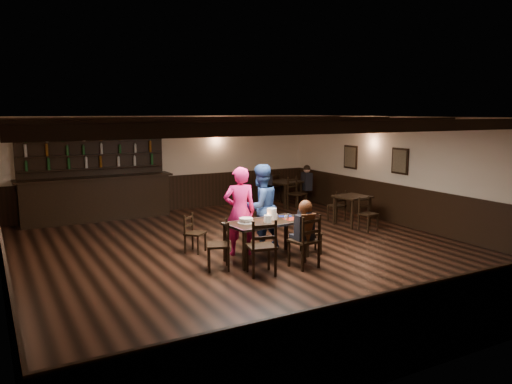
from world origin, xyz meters
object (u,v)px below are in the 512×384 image
chair_near_left (263,243)px  chair_near_right (307,237)px  woman_pink (240,211)px  cake (246,221)px  dining_table (267,225)px  man_blue (261,207)px  bar_counter (96,192)px

chair_near_left → chair_near_right: size_ratio=1.01×
chair_near_right → woman_pink: 1.56m
chair_near_right → cake: (-0.79, 0.88, 0.22)m
dining_table → man_blue: 0.79m
woman_pink → cake: bearing=91.3°
dining_table → man_blue: size_ratio=0.93×
man_blue → cake: bearing=35.1°
chair_near_left → man_blue: man_blue is taller
woman_pink → chair_near_right: bearing=130.8°
dining_table → bar_counter: 5.68m
dining_table → cake: 0.45m
chair_near_right → woman_pink: bearing=115.7°
chair_near_left → woman_pink: woman_pink is taller
chair_near_right → man_blue: 1.59m
dining_table → woman_pink: bearing=119.5°
woman_pink → bar_counter: size_ratio=0.45×
woman_pink → cake: 0.52m
chair_near_right → bar_counter: 6.59m
woman_pink → man_blue: size_ratio=1.00×
chair_near_right → cake: bearing=131.8°
woman_pink → cake: (-0.12, -0.50, -0.08)m
chair_near_left → bar_counter: size_ratio=0.25×
dining_table → man_blue: (0.26, 0.72, 0.21)m
chair_near_left → cake: bearing=81.6°
chair_near_left → man_blue: bearing=61.9°
dining_table → chair_near_left: (-0.55, -0.81, -0.09)m
dining_table → chair_near_right: bearing=-66.8°
dining_table → chair_near_left: bearing=-124.2°
woman_pink → bar_counter: bar_counter is taller
chair_near_right → man_blue: (-0.09, 1.55, 0.30)m
dining_table → bar_counter: bearing=112.0°
man_blue → bar_counter: bar_counter is taller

